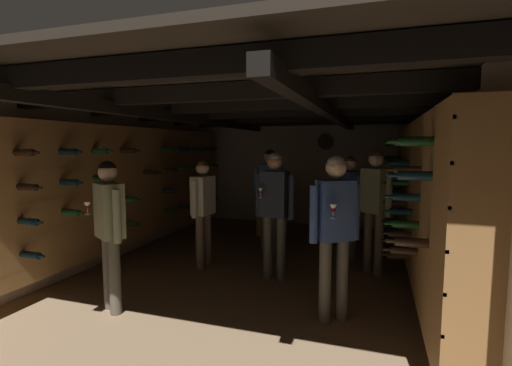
# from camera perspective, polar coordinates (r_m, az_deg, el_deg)

# --- Properties ---
(ground_plane) EXTENTS (8.40, 8.40, 0.00)m
(ground_plane) POSITION_cam_1_polar(r_m,az_deg,el_deg) (5.45, 0.29, -13.01)
(ground_plane) COLOR #8C7051
(room_shell) EXTENTS (4.72, 6.52, 2.41)m
(room_shell) POSITION_cam_1_polar(r_m,az_deg,el_deg) (5.43, 1.20, 2.31)
(room_shell) COLOR beige
(room_shell) RESTS_ON ground_plane
(wine_crate_stack) EXTENTS (0.52, 0.35, 0.90)m
(wine_crate_stack) POSITION_cam_1_polar(r_m,az_deg,el_deg) (7.23, 2.44, -4.60)
(wine_crate_stack) COLOR olive
(wine_crate_stack) RESTS_ON ground_plane
(display_bottle) EXTENTS (0.08, 0.08, 0.35)m
(display_bottle) POSITION_cam_1_polar(r_m,az_deg,el_deg) (7.18, 1.89, 0.04)
(display_bottle) COLOR black
(display_bottle) RESTS_ON wine_crate_stack
(person_host_center) EXTENTS (0.54, 0.33, 1.67)m
(person_host_center) POSITION_cam_1_polar(r_m,az_deg,el_deg) (4.78, 2.90, -3.17)
(person_host_center) COLOR #4C473D
(person_host_center) RESTS_ON ground_plane
(person_guest_near_left) EXTENTS (0.47, 0.37, 1.61)m
(person_guest_near_left) POSITION_cam_1_polar(r_m,az_deg,el_deg) (4.15, -21.76, -5.65)
(person_guest_near_left) COLOR #4C473D
(person_guest_near_left) RESTS_ON ground_plane
(person_guest_mid_left) EXTENTS (0.33, 0.54, 1.55)m
(person_guest_mid_left) POSITION_cam_1_polar(r_m,az_deg,el_deg) (5.35, -8.20, -3.23)
(person_guest_mid_left) COLOR brown
(person_guest_mid_left) RESTS_ON ground_plane
(person_guest_rear_center) EXTENTS (0.53, 0.38, 1.70)m
(person_guest_rear_center) POSITION_cam_1_polar(r_m,az_deg,el_deg) (6.09, 2.19, -1.04)
(person_guest_rear_center) COLOR #4C473D
(person_guest_rear_center) RESTS_ON ground_plane
(person_guest_mid_right) EXTENTS (0.45, 0.39, 1.70)m
(person_guest_mid_right) POSITION_cam_1_polar(r_m,az_deg,el_deg) (5.24, 17.98, -2.46)
(person_guest_mid_right) COLOR brown
(person_guest_mid_right) RESTS_ON ground_plane
(person_guest_near_right) EXTENTS (0.46, 0.44, 1.67)m
(person_guest_near_right) POSITION_cam_1_polar(r_m,az_deg,el_deg) (3.71, 12.14, -5.99)
(person_guest_near_right) COLOR #4C473D
(person_guest_near_right) RESTS_ON ground_plane
(person_guest_far_right) EXTENTS (0.38, 0.46, 1.60)m
(person_guest_far_right) POSITION_cam_1_polar(r_m,az_deg,el_deg) (5.81, 14.29, -2.27)
(person_guest_far_right) COLOR #4C473D
(person_guest_far_right) RESTS_ON ground_plane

